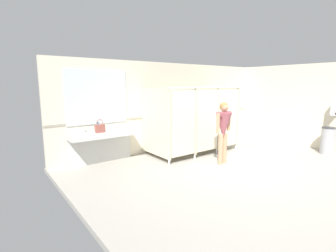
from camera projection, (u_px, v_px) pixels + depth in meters
The scene contains 12 objects.
ground_plane at pixel (248, 173), 5.87m from camera, with size 7.53×6.17×0.10m, color #9E998E.
wall_back at pixel (173, 106), 7.89m from camera, with size 7.53×0.12×2.63m, color beige.
wall_side_right at pixel (321, 107), 7.72m from camera, with size 0.12×6.17×2.63m, color beige.
wall_back_tile_band at pixel (175, 115), 7.88m from camera, with size 7.53×0.01×0.06m, color #9E937F.
vanity_counter at pixel (102, 140), 6.34m from camera, with size 1.68×0.53×0.97m.
mirror_panel at pixel (97, 97), 6.31m from camera, with size 1.58×0.02×1.35m, color silver.
bathroom_stalls at pixel (197, 119), 7.27m from camera, with size 2.66×1.33×1.94m.
paper_towel_dispenser_upper at pixel (335, 108), 7.30m from camera, with size 0.36×0.13×0.41m.
trash_bin at pixel (328, 141), 7.28m from camera, with size 0.37×0.37×0.78m.
person_standing at pixel (224, 126), 6.27m from camera, with size 0.55×0.45×1.56m.
handbag at pixel (100, 128), 6.03m from camera, with size 0.22×0.11×0.32m.
soap_dispenser at pixel (98, 127), 6.31m from camera, with size 0.07×0.07×0.21m.
Camera 1 is at (-4.85, -3.37, 2.01)m, focal length 26.97 mm.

